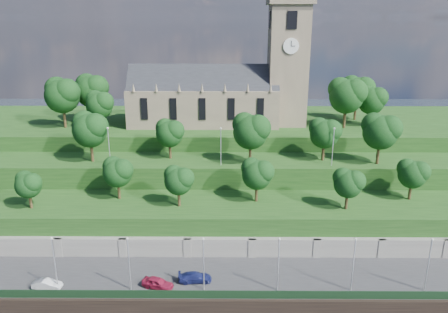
{
  "coord_description": "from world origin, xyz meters",
  "views": [
    {
      "loc": [
        1.06,
        -48.7,
        37.48
      ],
      "look_at": [
        0.55,
        30.0,
        12.36
      ],
      "focal_mm": 35.0,
      "sensor_mm": 36.0,
      "label": 1
    }
  ],
  "objects_px": {
    "car_middle": "(47,284)",
    "car_left": "(158,283)",
    "church": "(226,90)",
    "car_right": "(195,277)"
  },
  "relations": [
    {
      "from": "church",
      "to": "car_middle",
      "type": "distance_m",
      "value": 53.49
    },
    {
      "from": "church",
      "to": "car_middle",
      "type": "relative_size",
      "value": 9.7
    },
    {
      "from": "church",
      "to": "car_left",
      "type": "xyz_separation_m",
      "value": [
        -9.16,
        -43.05,
        -19.77
      ]
    },
    {
      "from": "car_middle",
      "to": "car_left",
      "type": "bearing_deg",
      "value": -83.71
    },
    {
      "from": "car_middle",
      "to": "car_right",
      "type": "relative_size",
      "value": 0.85
    },
    {
      "from": "car_middle",
      "to": "car_right",
      "type": "distance_m",
      "value": 20.22
    },
    {
      "from": "car_left",
      "to": "car_middle",
      "type": "xyz_separation_m",
      "value": [
        -15.14,
        -0.27,
        -0.1
      ]
    },
    {
      "from": "car_left",
      "to": "car_right",
      "type": "bearing_deg",
      "value": -53.14
    },
    {
      "from": "church",
      "to": "car_left",
      "type": "height_order",
      "value": "church"
    },
    {
      "from": "car_left",
      "to": "car_middle",
      "type": "height_order",
      "value": "car_left"
    }
  ]
}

